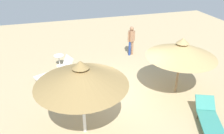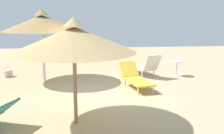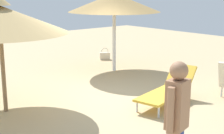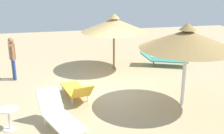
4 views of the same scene
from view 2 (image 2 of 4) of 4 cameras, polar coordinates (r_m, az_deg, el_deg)
The scene contains 7 objects.
ground at distance 9.03m, azimuth -3.12°, elevation -5.97°, with size 24.00×24.00×0.10m, color tan.
parasol_umbrella_back at distance 6.46m, azimuth -7.61°, elevation 5.50°, with size 2.82×2.82×2.48m.
parasol_umbrella_front at distance 10.75m, azimuth -13.80°, elevation 8.51°, with size 2.88×2.88×2.67m.
lounge_chair_near_left at distance 11.72m, azimuth 6.27°, elevation 0.21°, with size 1.93×1.31×0.96m.
lounge_chair_near_right at distance 9.85m, azimuth 4.70°, elevation -2.14°, with size 1.94×1.00×0.78m.
handbag at distance 12.19m, azimuth -20.10°, elevation -1.18°, with size 0.40×0.34×0.45m.
side_table_round at distance 11.84m, azimuth 12.79°, elevation 0.18°, with size 0.52×0.52×0.61m.
Camera 2 is at (-8.63, 0.33, 2.59)m, focal length 45.84 mm.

